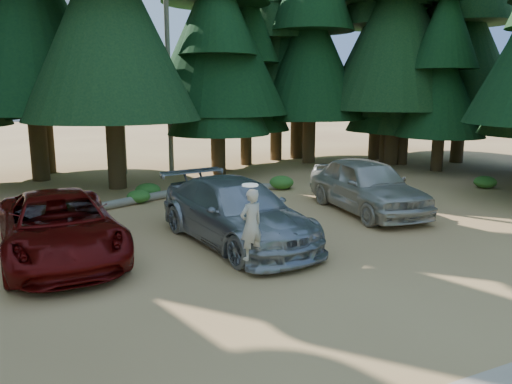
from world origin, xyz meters
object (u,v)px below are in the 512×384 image
silver_minivan_right (367,185)px  log_left (148,198)px  log_right (359,189)px  silver_minivan_center (236,212)px  frisbee_player (251,224)px  red_pickup (60,226)px  log_mid (247,186)px

silver_minivan_right → log_left: silver_minivan_right is taller
silver_minivan_right → log_right: (1.76, 2.73, -0.80)m
silver_minivan_center → log_left: silver_minivan_center is taller
silver_minivan_right → frisbee_player: frisbee_player is taller
silver_minivan_center → frisbee_player: (-0.75, -2.60, 0.38)m
red_pickup → frisbee_player: frisbee_player is taller
silver_minivan_center → log_right: 8.38m
red_pickup → silver_minivan_center: silver_minivan_center is taller
silver_minivan_center → silver_minivan_right: bearing=6.4°
frisbee_player → log_right: (8.03, 6.68, -1.12)m
log_left → silver_minivan_right: bearing=-59.9°
log_mid → log_left: bearing=-143.2°
silver_minivan_right → log_mid: silver_minivan_right is taller
red_pickup → log_left: red_pickup is taller
silver_minivan_center → log_right: bearing=22.0°
log_left → log_right: 8.57m
red_pickup → frisbee_player: 5.06m
silver_minivan_right → log_left: size_ratio=1.29×
red_pickup → log_mid: size_ratio=1.89×
log_left → log_right: (8.30, -2.12, -0.01)m
red_pickup → silver_minivan_center: bearing=-10.7°
frisbee_player → log_left: bearing=-101.9°
silver_minivan_center → log_mid: (3.40, 6.77, -0.74)m
red_pickup → log_right: red_pickup is taller
frisbee_player → log_mid: bearing=-127.5°
frisbee_player → log_left: 8.88m
log_mid → log_right: size_ratio=0.71×
silver_minivan_center → silver_minivan_right: size_ratio=1.09×
silver_minivan_center → log_right: silver_minivan_center is taller
log_mid → frisbee_player: bearing=-84.4°
silver_minivan_center → log_right: size_ratio=1.37×
red_pickup → silver_minivan_right: (10.07, 0.63, 0.12)m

